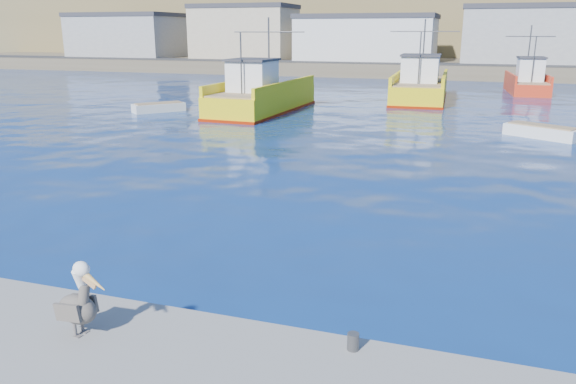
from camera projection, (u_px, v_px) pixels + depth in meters
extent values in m
plane|color=#071E53|center=(259.00, 273.00, 13.50)|extent=(260.00, 260.00, 0.00)
cylinder|color=#4C4C4C|center=(353.00, 342.00, 9.31)|extent=(0.20, 0.20, 0.30)
cube|color=brown|center=(443.00, 66.00, 78.96)|extent=(160.00, 30.00, 1.60)
cube|color=brown|center=(454.00, 28.00, 101.24)|extent=(180.00, 40.00, 14.00)
cube|color=brown|center=(460.00, 4.00, 118.10)|extent=(200.00, 40.00, 24.00)
cube|color=#2D2D2D|center=(438.00, 64.00, 68.69)|extent=(150.00, 5.00, 0.10)
cube|color=gray|center=(127.00, 37.00, 87.80)|extent=(16.00, 10.00, 6.00)
cube|color=#333338|center=(125.00, 15.00, 86.88)|extent=(16.32, 10.20, 0.60)
cube|color=tan|center=(245.00, 34.00, 81.64)|extent=(14.00, 9.00, 7.00)
cube|color=#333338|center=(244.00, 6.00, 80.58)|extent=(14.28, 9.18, 0.60)
cube|color=silver|center=(367.00, 40.00, 76.43)|extent=(18.00, 11.00, 5.50)
cube|color=#333338|center=(368.00, 16.00, 75.58)|extent=(18.36, 11.22, 0.60)
cube|color=gray|center=(525.00, 37.00, 70.27)|extent=(15.00, 10.00, 6.50)
cube|color=#333338|center=(529.00, 7.00, 69.28)|extent=(15.30, 10.20, 0.60)
cube|color=yellow|center=(263.00, 101.00, 40.23)|extent=(4.42, 11.76, 1.51)
cube|color=yellow|center=(287.00, 86.00, 39.30)|extent=(0.79, 11.35, 0.70)
cube|color=yellow|center=(240.00, 84.00, 40.55)|extent=(0.79, 11.35, 0.70)
cube|color=#961A01|center=(263.00, 111.00, 40.43)|extent=(4.51, 11.99, 0.25)
cube|color=#8C7251|center=(263.00, 89.00, 40.01)|extent=(4.09, 11.28, 0.10)
cube|color=white|center=(252.00, 76.00, 38.16)|extent=(2.84, 3.02, 2.00)
cube|color=#333338|center=(252.00, 60.00, 37.86)|extent=(3.05, 3.38, 0.15)
cylinder|color=#4C4C4C|center=(269.00, 54.00, 40.37)|extent=(0.13, 0.13, 5.00)
cylinder|color=#4C4C4C|center=(241.00, 64.00, 36.35)|extent=(0.10, 0.10, 4.00)
cylinder|color=#4C4C4C|center=(269.00, 32.00, 39.95)|extent=(5.40, 0.34, 0.08)
cube|color=yellow|center=(420.00, 91.00, 46.85)|extent=(4.45, 11.84, 1.52)
cube|color=yellow|center=(445.00, 78.00, 46.03)|extent=(0.64, 11.48, 0.70)
cube|color=yellow|center=(398.00, 77.00, 47.05)|extent=(0.64, 11.48, 0.70)
cube|color=#961A01|center=(420.00, 99.00, 47.05)|extent=(4.54, 12.08, 0.25)
cube|color=#8C7251|center=(421.00, 81.00, 46.62)|extent=(4.11, 11.36, 0.10)
cube|color=white|center=(420.00, 69.00, 44.71)|extent=(2.93, 3.02, 2.00)
cube|color=#333338|center=(421.00, 55.00, 44.41)|extent=(3.14, 3.38, 0.15)
cylinder|color=#4C4C4C|center=(424.00, 50.00, 47.02)|extent=(0.12, 0.12, 5.00)
cylinder|color=#4C4C4C|center=(420.00, 59.00, 42.84)|extent=(0.10, 0.10, 4.00)
cylinder|color=#4C4C4C|center=(425.00, 31.00, 46.61)|extent=(5.66, 0.28, 0.08)
cube|color=red|center=(526.00, 87.00, 52.21)|extent=(3.65, 8.43, 1.07)
cube|color=red|center=(544.00, 78.00, 51.62)|extent=(0.75, 8.06, 0.70)
cube|color=red|center=(511.00, 77.00, 52.31)|extent=(0.75, 8.06, 0.70)
cube|color=#8C7251|center=(527.00, 81.00, 52.05)|extent=(3.39, 8.08, 0.10)
cube|color=white|center=(530.00, 70.00, 50.61)|extent=(2.30, 2.20, 2.00)
cube|color=#333338|center=(532.00, 57.00, 50.30)|extent=(2.47, 2.46, 0.15)
cylinder|color=#4C4C4C|center=(529.00, 53.00, 52.14)|extent=(0.13, 0.13, 5.00)
cylinder|color=#4C4C4C|center=(534.00, 60.00, 49.21)|extent=(0.11, 0.11, 4.00)
cylinder|color=#4C4C4C|center=(531.00, 36.00, 51.72)|extent=(4.32, 0.38, 0.08)
cube|color=silver|center=(159.00, 109.00, 40.13)|extent=(3.32, 3.59, 0.73)
cube|color=#8C7251|center=(159.00, 103.00, 40.02)|extent=(2.88, 3.13, 0.07)
cube|color=silver|center=(542.00, 133.00, 30.46)|extent=(4.00, 3.16, 0.77)
cube|color=#8C7251|center=(543.00, 126.00, 30.34)|extent=(3.52, 2.71, 0.08)
cylinder|color=#595451|center=(75.00, 329.00, 9.74)|extent=(0.07, 0.07, 0.26)
cube|color=#595451|center=(78.00, 336.00, 9.75)|extent=(0.14, 0.12, 0.01)
cylinder|color=#595451|center=(82.00, 325.00, 9.89)|extent=(0.07, 0.07, 0.26)
cube|color=#595451|center=(85.00, 332.00, 9.90)|extent=(0.14, 0.12, 0.01)
ellipsoid|color=#38332D|center=(78.00, 309.00, 9.71)|extent=(0.82, 0.54, 0.53)
cube|color=#38332D|center=(67.00, 313.00, 9.53)|extent=(0.59, 0.13, 0.39)
cube|color=#38332D|center=(85.00, 303.00, 9.89)|extent=(0.59, 0.13, 0.39)
cube|color=#38332D|center=(64.00, 308.00, 9.86)|extent=(0.22, 0.17, 0.11)
cylinder|color=#38332D|center=(84.00, 296.00, 9.55)|extent=(0.21, 0.29, 0.42)
cylinder|color=white|center=(80.00, 279.00, 9.49)|extent=(0.20, 0.29, 0.39)
ellipsoid|color=white|center=(81.00, 269.00, 9.41)|extent=(0.34, 0.28, 0.26)
cone|color=gold|center=(93.00, 281.00, 9.36)|extent=(0.54, 0.19, 0.36)
cube|color=tan|center=(89.00, 282.00, 9.41)|extent=(0.32, 0.09, 0.23)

